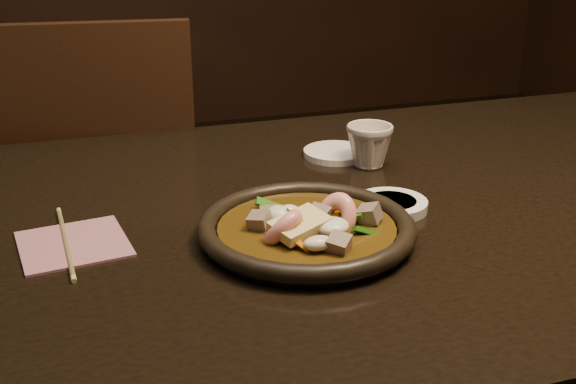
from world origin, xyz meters
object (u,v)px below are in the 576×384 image
object	(u,v)px
tea_cup	(369,144)
chair	(97,216)
plate	(307,229)
table	(341,252)

from	to	relation	value
tea_cup	chair	bearing A→B (deg)	132.19
chair	plate	bearing A→B (deg)	116.01
table	tea_cup	xyz separation A→B (m)	(0.10, 0.14, 0.11)
chair	tea_cup	xyz separation A→B (m)	(0.43, -0.47, 0.27)
plate	table	bearing A→B (deg)	46.17
table	tea_cup	world-z (taller)	tea_cup
table	tea_cup	size ratio (longest dim) A/B	20.85
table	plate	size ratio (longest dim) A/B	5.62
tea_cup	plate	bearing A→B (deg)	-129.80
table	chair	size ratio (longest dim) A/B	1.67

